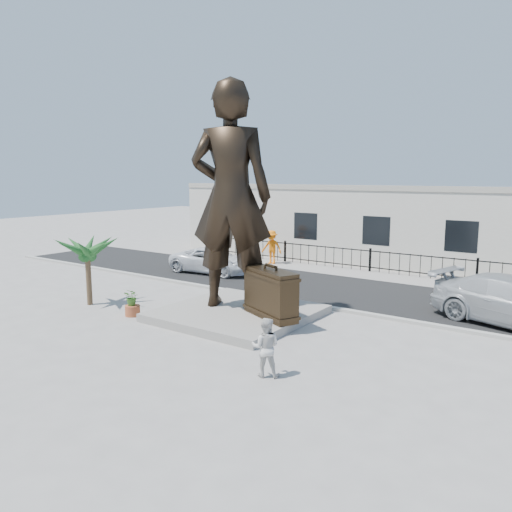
{
  "coord_description": "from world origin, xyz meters",
  "views": [
    {
      "loc": [
        10.52,
        -12.78,
        5.24
      ],
      "look_at": [
        0.0,
        2.0,
        2.3
      ],
      "focal_mm": 35.0,
      "sensor_mm": 36.0,
      "label": 1
    }
  ],
  "objects_px": {
    "suitcase": "(270,293)",
    "tourist": "(266,347)",
    "car_white": "(213,260)",
    "statue": "(231,196)"
  },
  "relations": [
    {
      "from": "suitcase",
      "to": "tourist",
      "type": "bearing_deg",
      "value": -33.44
    },
    {
      "from": "suitcase",
      "to": "tourist",
      "type": "relative_size",
      "value": 1.53
    },
    {
      "from": "tourist",
      "to": "car_white",
      "type": "xyz_separation_m",
      "value": [
        -10.27,
        10.02,
        -0.11
      ]
    },
    {
      "from": "statue",
      "to": "tourist",
      "type": "height_order",
      "value": "statue"
    },
    {
      "from": "statue",
      "to": "suitcase",
      "type": "distance_m",
      "value": 3.93
    },
    {
      "from": "tourist",
      "to": "car_white",
      "type": "relative_size",
      "value": 0.33
    },
    {
      "from": "suitcase",
      "to": "tourist",
      "type": "height_order",
      "value": "suitcase"
    },
    {
      "from": "statue",
      "to": "car_white",
      "type": "relative_size",
      "value": 1.72
    },
    {
      "from": "statue",
      "to": "car_white",
      "type": "xyz_separation_m",
      "value": [
        -5.79,
        5.76,
        -3.79
      ]
    },
    {
      "from": "tourist",
      "to": "statue",
      "type": "bearing_deg",
      "value": -70.87
    }
  ]
}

